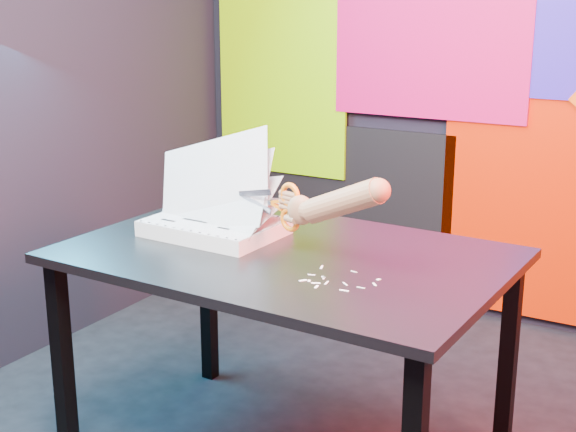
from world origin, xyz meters
The scene contains 7 objects.
room centered at (0.00, 0.00, 1.35)m, with size 3.01×3.01×2.71m.
backdrop centered at (0.06, 1.46, 0.96)m, with size 2.88×0.05×2.08m.
work_table centered at (-0.10, -0.12, 0.67)m, with size 1.35×0.92×0.75m.
printout_stack centered at (-0.39, -0.08, 0.78)m, with size 0.49×0.32×0.39m.
scissors centered at (-0.10, -0.12, 0.89)m, with size 0.27×0.08×0.15m.
hand_forearm centered at (0.10, -0.17, 0.94)m, with size 0.40×0.15×0.19m.
paper_clippings centered at (0.15, -0.28, 0.75)m, with size 0.21×0.18×0.00m.
Camera 1 is at (1.10, -2.14, 1.51)m, focal length 50.00 mm.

